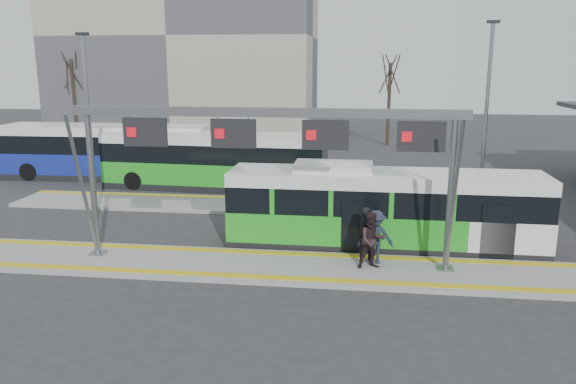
{
  "coord_description": "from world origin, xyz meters",
  "views": [
    {
      "loc": [
        2.6,
        -17.55,
        6.78
      ],
      "look_at": [
        -0.05,
        3.0,
        1.96
      ],
      "focal_mm": 35.0,
      "sensor_mm": 36.0,
      "label": 1
    }
  ],
  "objects_px": {
    "passenger_a": "(367,235)",
    "passenger_b": "(372,240)",
    "gantry": "(268,140)",
    "hero_bus": "(383,210)",
    "passenger_c": "(376,237)"
  },
  "relations": [
    {
      "from": "passenger_a",
      "to": "passenger_b",
      "type": "bearing_deg",
      "value": -108.63
    },
    {
      "from": "gantry",
      "to": "hero_bus",
      "type": "relative_size",
      "value": 1.13
    },
    {
      "from": "hero_bus",
      "to": "passenger_c",
      "type": "height_order",
      "value": "hero_bus"
    },
    {
      "from": "hero_bus",
      "to": "passenger_a",
      "type": "height_order",
      "value": "hero_bus"
    },
    {
      "from": "gantry",
      "to": "passenger_b",
      "type": "bearing_deg",
      "value": -2.1
    },
    {
      "from": "gantry",
      "to": "passenger_b",
      "type": "xyz_separation_m",
      "value": [
        3.44,
        -0.13,
        -3.2
      ]
    },
    {
      "from": "gantry",
      "to": "passenger_b",
      "type": "distance_m",
      "value": 4.7
    },
    {
      "from": "hero_bus",
      "to": "gantry",
      "type": "bearing_deg",
      "value": -146.4
    },
    {
      "from": "passenger_c",
      "to": "hero_bus",
      "type": "bearing_deg",
      "value": 76.37
    },
    {
      "from": "passenger_a",
      "to": "hero_bus",
      "type": "bearing_deg",
      "value": 38.83
    },
    {
      "from": "hero_bus",
      "to": "passenger_a",
      "type": "relative_size",
      "value": 6.07
    },
    {
      "from": "hero_bus",
      "to": "passenger_b",
      "type": "height_order",
      "value": "hero_bus"
    },
    {
      "from": "passenger_b",
      "to": "passenger_c",
      "type": "distance_m",
      "value": 0.49
    },
    {
      "from": "passenger_a",
      "to": "passenger_c",
      "type": "bearing_deg",
      "value": -57.11
    },
    {
      "from": "hero_bus",
      "to": "passenger_c",
      "type": "distance_m",
      "value": 2.24
    }
  ]
}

